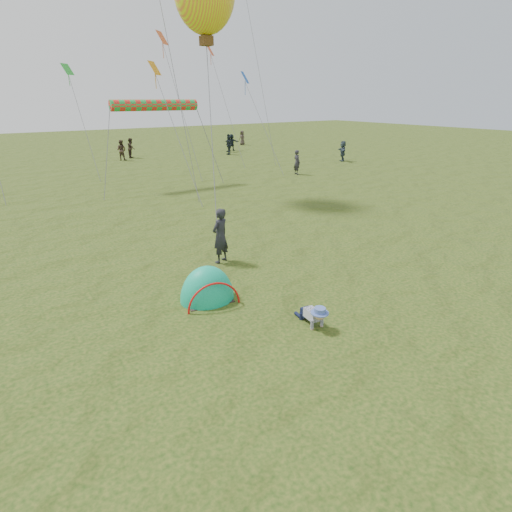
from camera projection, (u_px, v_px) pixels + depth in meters
ground at (320, 339)px, 9.20m from camera, size 140.00×140.00×0.00m
crawling_toddler at (314, 314)px, 9.66m from camera, size 0.63×0.84×0.60m
popup_tent at (208, 299)px, 11.03m from camera, size 1.66×1.44×1.95m
standing_adult at (220, 236)px, 13.19m from camera, size 0.80×0.67×1.86m
crowd_person_2 at (229, 145)px, 38.72m from camera, size 0.51×1.06×1.76m
crowd_person_5 at (343, 151)px, 34.69m from camera, size 1.29×1.63×1.73m
crowd_person_6 at (297, 162)px, 28.68m from camera, size 0.47×0.67×1.72m
crowd_person_7 at (131, 148)px, 36.65m from camera, size 1.02×1.08×1.76m
crowd_person_8 at (229, 143)px, 40.71m from camera, size 1.05×1.02×1.77m
crowd_person_10 at (242, 138)px, 46.85m from camera, size 0.69×0.89×1.61m
crowd_person_11 at (232, 142)px, 41.79m from camera, size 1.45×1.45×1.68m
crowd_person_13 at (121, 150)px, 35.22m from camera, size 1.08×1.07×1.75m
rainbow_tube_kite at (155, 105)px, 23.57m from camera, size 5.24×0.64×0.64m
diamond_kite_0 at (210, 51)px, 32.37m from camera, size 0.89×0.89×0.73m
diamond_kite_1 at (162, 38)px, 27.05m from camera, size 1.07×1.07×0.88m
diamond_kite_3 at (67, 69)px, 27.72m from camera, size 0.91×0.91×0.75m
diamond_kite_4 at (245, 77)px, 30.02m from camera, size 1.03×1.03×0.84m
diamond_kite_8 at (155, 68)px, 21.71m from camera, size 0.88×0.88×0.72m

